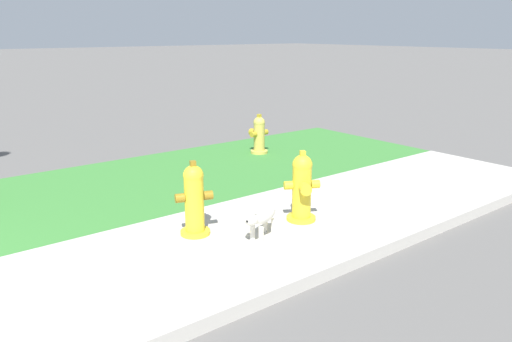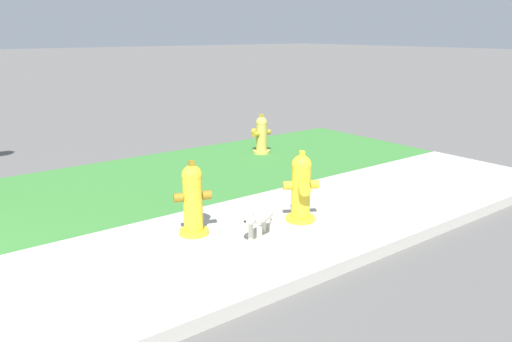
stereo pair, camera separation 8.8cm
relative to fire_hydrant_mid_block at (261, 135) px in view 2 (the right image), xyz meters
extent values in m
cylinder|color=gold|center=(0.00, -0.01, -0.29)|extent=(0.28, 0.28, 0.05)
cylinder|color=gold|center=(0.00, -0.01, -0.03)|extent=(0.18, 0.18, 0.47)
sphere|color=gold|center=(0.00, -0.01, 0.21)|extent=(0.19, 0.19, 0.19)
cube|color=#B29323|center=(0.00, -0.01, 0.32)|extent=(0.06, 0.06, 0.06)
cylinder|color=#B29323|center=(-0.13, -0.03, 0.03)|extent=(0.10, 0.10, 0.09)
cylinder|color=#B29323|center=(0.14, 0.01, 0.03)|extent=(0.10, 0.10, 0.09)
cylinder|color=#B29323|center=(-0.02, 0.13, 0.03)|extent=(0.13, 0.12, 0.12)
cylinder|color=yellow|center=(-2.67, -2.34, -0.29)|extent=(0.30, 0.30, 0.05)
cylinder|color=yellow|center=(-2.67, -2.34, 0.02)|extent=(0.19, 0.19, 0.57)
sphere|color=yellow|center=(-2.67, -2.34, 0.31)|extent=(0.20, 0.20, 0.20)
cube|color=olive|center=(-2.67, -2.34, 0.43)|extent=(0.07, 0.07, 0.06)
cylinder|color=olive|center=(-2.80, -2.29, 0.09)|extent=(0.11, 0.11, 0.09)
cylinder|color=olive|center=(-2.53, -2.38, 0.09)|extent=(0.11, 0.11, 0.09)
cylinder|color=olive|center=(-2.62, -2.20, 0.09)|extent=(0.15, 0.13, 0.12)
cylinder|color=yellow|center=(-1.56, -2.71, -0.29)|extent=(0.31, 0.31, 0.05)
cylinder|color=yellow|center=(-1.56, -2.71, 0.02)|extent=(0.20, 0.20, 0.58)
sphere|color=yellow|center=(-1.56, -2.71, 0.31)|extent=(0.21, 0.21, 0.21)
cube|color=yellow|center=(-1.56, -2.71, 0.44)|extent=(0.08, 0.08, 0.06)
cylinder|color=yellow|center=(-1.44, -2.78, 0.09)|extent=(0.12, 0.12, 0.09)
cylinder|color=yellow|center=(-1.69, -2.63, 0.09)|extent=(0.12, 0.12, 0.09)
cylinder|color=yellow|center=(-1.64, -2.84, 0.09)|extent=(0.15, 0.15, 0.12)
ellipsoid|color=silver|center=(-2.17, -2.81, -0.06)|extent=(0.42, 0.30, 0.18)
sphere|color=silver|center=(-2.39, -2.89, -0.03)|extent=(0.14, 0.14, 0.14)
sphere|color=black|center=(-2.45, -2.91, -0.04)|extent=(0.03, 0.03, 0.03)
cone|color=silver|center=(-2.38, -2.93, 0.06)|extent=(0.06, 0.06, 0.06)
cone|color=silver|center=(-2.41, -2.86, 0.06)|extent=(0.06, 0.06, 0.06)
cylinder|color=silver|center=(-2.27, -2.90, -0.23)|extent=(0.05, 0.05, 0.16)
cylinder|color=silver|center=(-2.30, -2.81, -0.23)|extent=(0.05, 0.05, 0.16)
cylinder|color=silver|center=(-2.04, -2.81, -0.23)|extent=(0.05, 0.05, 0.16)
cylinder|color=silver|center=(-2.07, -2.72, -0.23)|extent=(0.05, 0.05, 0.16)
cylinder|color=silver|center=(-1.97, -2.73, -0.01)|extent=(0.04, 0.04, 0.10)
camera|label=1|loc=(-5.06, -6.37, 1.66)|focal=35.00mm
camera|label=2|loc=(-4.99, -6.43, 1.66)|focal=35.00mm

